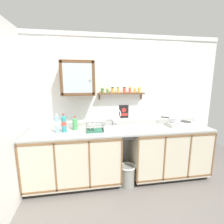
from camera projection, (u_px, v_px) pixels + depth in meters
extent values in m
plane|color=slate|center=(125.00, 190.00, 2.70)|extent=(6.22, 6.22, 0.00)
cube|color=white|center=(118.00, 107.00, 3.05)|extent=(3.82, 0.05, 2.59)
cube|color=white|center=(119.00, 36.00, 2.78)|extent=(3.82, 0.02, 0.05)
cube|color=black|center=(75.00, 181.00, 2.88)|extent=(1.50, 0.54, 0.08)
cube|color=beige|center=(74.00, 157.00, 2.76)|extent=(1.53, 0.60, 0.85)
cube|color=brown|center=(72.00, 143.00, 2.39)|extent=(1.53, 0.01, 0.03)
cube|color=brown|center=(74.00, 189.00, 2.54)|extent=(1.53, 0.01, 0.03)
cube|color=brown|center=(19.00, 171.00, 2.35)|extent=(0.02, 0.01, 0.79)
cube|color=brown|center=(55.00, 168.00, 2.43)|extent=(0.02, 0.01, 0.79)
cube|color=brown|center=(90.00, 165.00, 2.51)|extent=(0.02, 0.01, 0.79)
cube|color=brown|center=(122.00, 163.00, 2.59)|extent=(0.02, 0.01, 0.79)
cube|color=black|center=(166.00, 172.00, 3.15)|extent=(1.36, 0.54, 0.08)
cube|color=beige|center=(168.00, 151.00, 3.03)|extent=(1.39, 0.60, 0.85)
cube|color=brown|center=(179.00, 136.00, 2.66)|extent=(1.39, 0.01, 0.03)
cube|color=brown|center=(176.00, 178.00, 2.81)|extent=(1.39, 0.01, 0.03)
cube|color=brown|center=(138.00, 161.00, 2.63)|extent=(0.02, 0.01, 0.79)
cube|color=brown|center=(165.00, 159.00, 2.70)|extent=(0.02, 0.01, 0.79)
cube|color=brown|center=(190.00, 157.00, 2.78)|extent=(0.02, 0.01, 0.79)
cube|color=brown|center=(214.00, 155.00, 2.85)|extent=(0.02, 0.01, 0.79)
cube|color=#B2B2AD|center=(122.00, 130.00, 2.80)|extent=(3.18, 0.63, 0.03)
cube|color=#B2B2AD|center=(119.00, 123.00, 3.07)|extent=(3.18, 0.02, 0.08)
cube|color=silver|center=(118.00, 129.00, 2.81)|extent=(0.55, 0.42, 0.01)
cube|color=slate|center=(118.00, 136.00, 2.84)|extent=(0.47, 0.34, 0.01)
cube|color=slate|center=(116.00, 130.00, 2.99)|extent=(0.47, 0.01, 0.14)
cube|color=slate|center=(120.00, 136.00, 2.66)|extent=(0.47, 0.01, 0.14)
cylinder|color=#4C4C51|center=(118.00, 136.00, 2.84)|extent=(0.04, 0.04, 0.01)
cylinder|color=silver|center=(114.00, 125.00, 3.02)|extent=(0.05, 0.05, 0.02)
cylinder|color=silver|center=(114.00, 119.00, 3.00)|extent=(0.02, 0.02, 0.22)
torus|color=silver|center=(115.00, 114.00, 2.88)|extent=(0.22, 0.02, 0.22)
cylinder|color=silver|center=(117.00, 123.00, 3.03)|extent=(0.02, 0.02, 0.06)
cube|color=silver|center=(181.00, 124.00, 3.01)|extent=(0.48, 0.29, 0.07)
cylinder|color=#2D2D2D|center=(175.00, 122.00, 3.01)|extent=(0.19, 0.19, 0.01)
cylinder|color=#2D2D2D|center=(186.00, 122.00, 3.04)|extent=(0.19, 0.19, 0.01)
cylinder|color=black|center=(179.00, 126.00, 2.87)|extent=(0.03, 0.02, 0.03)
cylinder|color=black|center=(191.00, 126.00, 2.91)|extent=(0.03, 0.02, 0.03)
cylinder|color=silver|center=(175.00, 120.00, 3.00)|extent=(0.20, 0.20, 0.08)
torus|color=silver|center=(175.00, 118.00, 2.99)|extent=(0.21, 0.21, 0.01)
cylinder|color=black|center=(165.00, 117.00, 3.08)|extent=(0.14, 0.11, 0.02)
cylinder|color=#8CB7E0|center=(57.00, 125.00, 2.59)|extent=(0.07, 0.07, 0.27)
cone|color=#8CB7E0|center=(57.00, 116.00, 2.56)|extent=(0.06, 0.06, 0.03)
cylinder|color=white|center=(56.00, 114.00, 2.55)|extent=(0.03, 0.03, 0.02)
cylinder|color=white|center=(57.00, 124.00, 2.58)|extent=(0.07, 0.07, 0.08)
cylinder|color=teal|center=(64.00, 125.00, 2.64)|extent=(0.08, 0.08, 0.25)
cone|color=teal|center=(63.00, 116.00, 2.61)|extent=(0.07, 0.07, 0.03)
cylinder|color=red|center=(63.00, 114.00, 2.61)|extent=(0.03, 0.03, 0.02)
cylinder|color=#D84C3F|center=(64.00, 123.00, 2.64)|extent=(0.08, 0.08, 0.07)
cylinder|color=#4CB266|center=(75.00, 125.00, 2.77)|extent=(0.08, 0.08, 0.18)
cone|color=#4CB266|center=(75.00, 118.00, 2.75)|extent=(0.08, 0.08, 0.04)
cylinder|color=red|center=(75.00, 117.00, 2.74)|extent=(0.04, 0.04, 0.02)
cylinder|color=#4C9959|center=(75.00, 125.00, 2.77)|extent=(0.09, 0.09, 0.05)
cube|color=#26664C|center=(95.00, 130.00, 2.73)|extent=(0.29, 0.26, 0.01)
cylinder|color=#4C4F54|center=(87.00, 129.00, 2.58)|extent=(0.01, 0.01, 0.10)
cylinder|color=#4C4F54|center=(104.00, 129.00, 2.62)|extent=(0.01, 0.01, 0.10)
cylinder|color=#4C4F54|center=(87.00, 125.00, 2.81)|extent=(0.01, 0.01, 0.10)
cylinder|color=#4C4F54|center=(102.00, 125.00, 2.85)|extent=(0.01, 0.01, 0.10)
cylinder|color=#4C4F54|center=(95.00, 126.00, 2.59)|extent=(0.27, 0.01, 0.01)
cylinder|color=#4C4F54|center=(94.00, 122.00, 2.82)|extent=(0.27, 0.01, 0.01)
cylinder|color=white|center=(90.00, 126.00, 2.70)|extent=(0.01, 0.14, 0.14)
cylinder|color=white|center=(94.00, 126.00, 2.71)|extent=(0.01, 0.17, 0.17)
cube|color=brown|center=(78.00, 78.00, 2.68)|extent=(0.55, 0.28, 0.56)
cube|color=silver|center=(78.00, 78.00, 2.54)|extent=(0.45, 0.01, 0.46)
cube|color=brown|center=(61.00, 78.00, 2.50)|extent=(0.04, 0.01, 0.53)
cube|color=brown|center=(93.00, 78.00, 2.57)|extent=(0.04, 0.01, 0.53)
cube|color=brown|center=(77.00, 61.00, 2.49)|extent=(0.52, 0.01, 0.04)
cube|color=brown|center=(78.00, 94.00, 2.58)|extent=(0.52, 0.01, 0.04)
sphere|color=olive|center=(90.00, 80.00, 2.56)|extent=(0.02, 0.02, 0.02)
cube|color=brown|center=(121.00, 93.00, 2.91)|extent=(0.85, 0.14, 0.02)
cube|color=brown|center=(99.00, 97.00, 2.92)|extent=(0.02, 0.03, 0.10)
cube|color=brown|center=(141.00, 96.00, 3.04)|extent=(0.02, 0.03, 0.10)
cylinder|color=#598C3F|center=(103.00, 91.00, 2.86)|extent=(0.05, 0.05, 0.06)
cylinder|color=#33723F|center=(103.00, 89.00, 2.85)|extent=(0.05, 0.05, 0.02)
cylinder|color=#598C3F|center=(107.00, 91.00, 2.85)|extent=(0.04, 0.04, 0.07)
cylinder|color=yellow|center=(107.00, 89.00, 2.85)|extent=(0.04, 0.04, 0.02)
cylinder|color=gold|center=(113.00, 90.00, 2.88)|extent=(0.04, 0.04, 0.09)
cylinder|color=black|center=(113.00, 88.00, 2.87)|extent=(0.04, 0.04, 0.02)
cylinder|color=gold|center=(118.00, 90.00, 2.89)|extent=(0.04, 0.04, 0.09)
cylinder|color=#33723F|center=(118.00, 87.00, 2.88)|extent=(0.04, 0.04, 0.02)
cylinder|color=#CC4C33|center=(124.00, 90.00, 2.90)|extent=(0.05, 0.05, 0.09)
cylinder|color=black|center=(124.00, 87.00, 2.89)|extent=(0.05, 0.05, 0.02)
cylinder|color=#CC4C33|center=(130.00, 90.00, 2.92)|extent=(0.04, 0.04, 0.09)
cylinder|color=yellow|center=(130.00, 87.00, 2.91)|extent=(0.04, 0.04, 0.02)
cylinder|color=gold|center=(135.00, 91.00, 2.95)|extent=(0.04, 0.04, 0.07)
cylinder|color=yellow|center=(135.00, 88.00, 2.94)|extent=(0.04, 0.04, 0.02)
cylinder|color=gold|center=(139.00, 90.00, 2.95)|extent=(0.05, 0.05, 0.08)
cylinder|color=yellow|center=(139.00, 88.00, 2.94)|extent=(0.05, 0.05, 0.02)
cube|color=black|center=(124.00, 112.00, 3.05)|extent=(0.18, 0.01, 0.24)
cube|color=red|center=(124.00, 115.00, 3.06)|extent=(0.15, 0.00, 0.04)
cylinder|color=red|center=(124.00, 110.00, 3.04)|extent=(0.08, 0.00, 0.08)
cylinder|color=gray|center=(127.00, 176.00, 2.80)|extent=(0.25, 0.25, 0.35)
torus|color=white|center=(128.00, 166.00, 2.77)|extent=(0.28, 0.28, 0.03)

